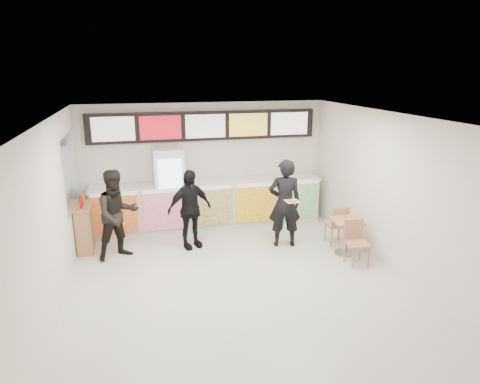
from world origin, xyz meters
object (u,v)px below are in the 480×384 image
object	(u,v)px
drinks_fridge	(170,190)
customer_main	(285,203)
customer_left	(117,215)
customer_mid	(190,209)
service_counter	(209,204)
condiment_ledge	(85,227)
cafe_table	(346,230)

from	to	relation	value
drinks_fridge	customer_main	size ratio (longest dim) A/B	1.03
customer_left	customer_mid	distance (m)	1.50
service_counter	customer_main	size ratio (longest dim) A/B	2.87
customer_main	condiment_ledge	size ratio (longest dim) A/B	1.63
cafe_table	drinks_fridge	bearing A→B (deg)	150.32
customer_mid	cafe_table	distance (m)	3.34
service_counter	customer_left	size ratio (longest dim) A/B	3.00
drinks_fridge	cafe_table	distance (m)	4.17
cafe_table	service_counter	bearing A→B (deg)	141.70
drinks_fridge	condiment_ledge	world-z (taller)	drinks_fridge
customer_left	drinks_fridge	bearing A→B (deg)	25.63
customer_left	condiment_ledge	distance (m)	1.03
drinks_fridge	customer_main	xyz separation A→B (m)	(2.33, -1.56, -0.03)
service_counter	condiment_ledge	bearing A→B (deg)	-165.76
customer_main	condiment_ledge	distance (m)	4.32
customer_left	customer_mid	size ratio (longest dim) A/B	1.07
drinks_fridge	customer_main	distance (m)	2.80
service_counter	customer_mid	world-z (taller)	customer_mid
condiment_ledge	customer_left	bearing A→B (deg)	-40.61
drinks_fridge	customer_left	bearing A→B (deg)	-131.01
condiment_ledge	drinks_fridge	bearing A→B (deg)	21.22
customer_mid	condiment_ledge	world-z (taller)	customer_mid
service_counter	drinks_fridge	xyz separation A→B (m)	(-0.93, 0.02, 0.43)
customer_main	customer_left	world-z (taller)	customer_main
customer_left	condiment_ledge	world-z (taller)	customer_left
condiment_ledge	cafe_table	bearing A→B (deg)	-16.54
customer_left	condiment_ledge	size ratio (longest dim) A/B	1.55
service_counter	customer_mid	distance (m)	1.34
cafe_table	condiment_ledge	xyz separation A→B (m)	(-5.32, 1.58, -0.01)
customer_mid	customer_left	bearing A→B (deg)	167.39
customer_main	customer_mid	xyz separation A→B (m)	(-2.01, 0.40, -0.10)
drinks_fridge	condiment_ledge	distance (m)	2.08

